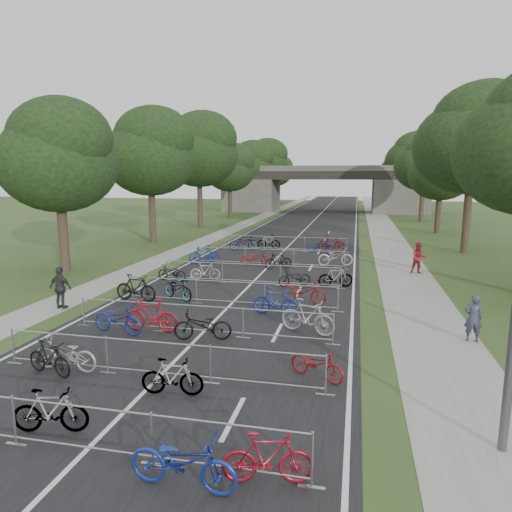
{
  "coord_description": "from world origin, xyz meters",
  "views": [
    {
      "loc": [
        5.21,
        -7.39,
        5.53
      ],
      "look_at": [
        -0.22,
        17.21,
        1.1
      ],
      "focal_mm": 32.0,
      "sensor_mm": 36.0,
      "label": 1
    }
  ],
  "objects_px": {
    "bike_1": "(50,411)",
    "bike_2": "(183,462)",
    "overpass_bridge": "(323,189)",
    "pedestrian_c": "(61,288)",
    "pedestrian_a": "(473,318)",
    "pedestrian_b": "(419,258)"
  },
  "relations": [
    {
      "from": "overpass_bridge",
      "to": "bike_1",
      "type": "xyz_separation_m",
      "value": [
        -1.12,
        -64.42,
        -3.03
      ]
    },
    {
      "from": "pedestrian_c",
      "to": "pedestrian_a",
      "type": "bearing_deg",
      "value": -176.94
    },
    {
      "from": "bike_2",
      "to": "pedestrian_c",
      "type": "height_order",
      "value": "pedestrian_c"
    },
    {
      "from": "overpass_bridge",
      "to": "pedestrian_c",
      "type": "distance_m",
      "value": 56.49
    },
    {
      "from": "bike_1",
      "to": "pedestrian_a",
      "type": "bearing_deg",
      "value": -64.77
    },
    {
      "from": "pedestrian_a",
      "to": "pedestrian_b",
      "type": "height_order",
      "value": "pedestrian_b"
    },
    {
      "from": "bike_1",
      "to": "bike_2",
      "type": "xyz_separation_m",
      "value": [
        3.48,
        -1.1,
        0.04
      ]
    },
    {
      "from": "bike_1",
      "to": "pedestrian_a",
      "type": "xyz_separation_m",
      "value": [
        10.29,
        7.99,
        0.31
      ]
    },
    {
      "from": "bike_1",
      "to": "pedestrian_c",
      "type": "height_order",
      "value": "pedestrian_c"
    },
    {
      "from": "overpass_bridge",
      "to": "bike_2",
      "type": "height_order",
      "value": "overpass_bridge"
    },
    {
      "from": "pedestrian_a",
      "to": "pedestrian_b",
      "type": "xyz_separation_m",
      "value": [
        -0.4,
        11.04,
        0.09
      ]
    },
    {
      "from": "overpass_bridge",
      "to": "pedestrian_a",
      "type": "distance_m",
      "value": 57.24
    },
    {
      "from": "bike_1",
      "to": "pedestrian_c",
      "type": "distance_m",
      "value": 10.16
    },
    {
      "from": "overpass_bridge",
      "to": "pedestrian_b",
      "type": "bearing_deg",
      "value": -79.06
    },
    {
      "from": "bike_1",
      "to": "pedestrian_b",
      "type": "bearing_deg",
      "value": -40.04
    },
    {
      "from": "bike_1",
      "to": "pedestrian_c",
      "type": "xyz_separation_m",
      "value": [
        -5.68,
        8.41,
        0.39
      ]
    },
    {
      "from": "bike_2",
      "to": "pedestrian_a",
      "type": "relative_size",
      "value": 1.26
    },
    {
      "from": "pedestrian_a",
      "to": "pedestrian_c",
      "type": "height_order",
      "value": "pedestrian_c"
    },
    {
      "from": "bike_1",
      "to": "pedestrian_b",
      "type": "distance_m",
      "value": 21.44
    },
    {
      "from": "bike_1",
      "to": "pedestrian_a",
      "type": "height_order",
      "value": "pedestrian_a"
    },
    {
      "from": "overpass_bridge",
      "to": "pedestrian_c",
      "type": "height_order",
      "value": "overpass_bridge"
    },
    {
      "from": "bike_2",
      "to": "pedestrian_c",
      "type": "bearing_deg",
      "value": 46.69
    }
  ]
}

